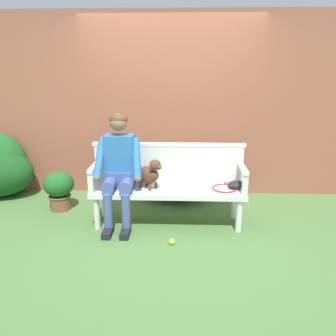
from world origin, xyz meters
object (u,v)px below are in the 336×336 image
Objects in this scene: baseball_glove at (236,185)px; garden_bench at (168,193)px; tennis_ball at (172,242)px; potted_plant at (59,188)px; person_seated at (119,166)px; tennis_racket at (225,187)px; dog_on_bench at (150,173)px.

garden_bench is at bearing 155.08° from baseball_glove.
potted_plant reaches higher than tennis_ball.
baseball_glove is (0.80, 0.03, 0.10)m from garden_bench.
person_seated is 2.27× the size of tennis_racket.
baseball_glove is (1.37, 0.04, -0.23)m from person_seated.
dog_on_bench is at bearing -16.88° from potted_plant.
baseball_glove reaches higher than tennis_ball.
garden_bench is 27.19× the size of tennis_ball.
tennis_racket is 0.14m from baseball_glove.
tennis_racket is at bearing 2.62° from dog_on_bench.
garden_bench is 0.66m from person_seated.
person_seated is at bearing -179.09° from garden_bench.
baseball_glove reaches higher than garden_bench.
dog_on_bench is (0.36, -0.00, -0.09)m from person_seated.
person_seated reaches higher than baseball_glove.
potted_plant is (-1.45, 0.36, -0.09)m from garden_bench.
tennis_racket is (1.23, 0.04, -0.26)m from person_seated.
tennis_ball is at bearing -138.24° from tennis_racket.
tennis_ball is (0.06, -0.51, -0.36)m from garden_bench.
baseball_glove is at bearing 2.19° from garden_bench.
garden_bench is at bearing 0.91° from person_seated.
person_seated reaches higher than potted_plant.
tennis_ball is (-0.74, -0.54, -0.46)m from baseball_glove.
baseball_glove is 2.28m from potted_plant.
dog_on_bench is 1.68× the size of baseball_glove.
person_seated reaches higher than tennis_ball.
tennis_racket is at bearing 154.03° from baseball_glove.
dog_on_bench is at bearing 118.34° from tennis_ball.
tennis_racket is 1.10× the size of potted_plant.
person_seated is 0.37m from dog_on_bench.
person_seated is at bearing -178.28° from tennis_racket.
baseball_glove is 0.42× the size of potted_plant.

